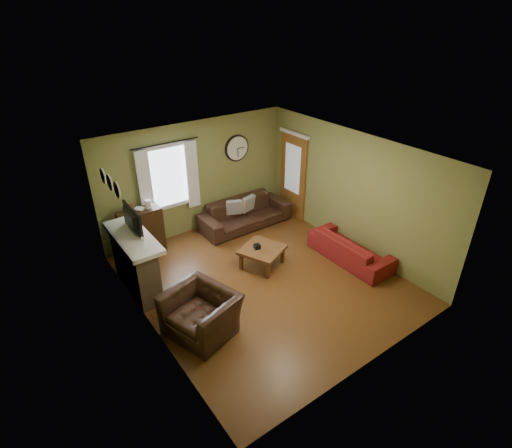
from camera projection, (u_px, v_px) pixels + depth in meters
floor at (264, 280)px, 7.89m from camera, size 4.60×5.20×0.00m
ceiling at (265, 154)px, 6.63m from camera, size 4.60×5.20×0.00m
wall_left at (144, 264)px, 6.09m from camera, size 0.00×5.20×2.60m
wall_right at (351, 192)px, 8.44m from camera, size 0.00×5.20×2.60m
wall_back at (196, 178)px, 9.11m from camera, size 4.60×0.00×2.60m
wall_front at (379, 297)px, 5.42m from camera, size 4.60×0.00×2.60m
fireplace at (136, 265)px, 7.37m from camera, size 0.40×1.40×1.10m
firebox at (147, 273)px, 7.59m from camera, size 0.04×0.60×0.55m
mantel at (133, 237)px, 7.10m from camera, size 0.58×1.60×0.08m
tv at (129, 223)px, 7.11m from camera, size 0.08×0.60×0.35m
tv_screen at (133, 219)px, 7.13m from camera, size 0.02×0.62×0.36m
medallion_left at (117, 190)px, 6.21m from camera, size 0.28×0.28×0.03m
medallion_mid at (110, 183)px, 6.46m from camera, size 0.28×0.28×0.03m
medallion_right at (103, 176)px, 6.70m from camera, size 0.28×0.28×0.03m
window_pane at (167, 177)px, 8.64m from camera, size 1.00×0.02×1.30m
curtain_rod at (165, 143)px, 8.20m from camera, size 0.03×0.03×1.50m
curtain_left at (145, 186)px, 8.31m from camera, size 0.28×0.04×1.55m
curtain_right at (192, 175)px, 8.87m from camera, size 0.28×0.04×1.55m
wall_clock at (237, 148)px, 9.39m from camera, size 0.64×0.06×0.64m
door at (293, 176)px, 9.86m from camera, size 0.05×0.90×2.10m
bookshelf at (142, 233)px, 8.48m from camera, size 0.88×0.38×1.05m
book at (138, 215)px, 8.26m from camera, size 0.27×0.28×0.02m
sofa_brown at (245, 213)px, 9.68m from camera, size 2.23×0.87×0.65m
pillow_left at (248, 204)px, 9.64m from camera, size 0.40×0.21×0.38m
pillow_right at (234, 207)px, 9.47m from camera, size 0.37×0.25×0.36m
sofa_red at (350, 248)px, 8.39m from camera, size 0.73×1.87×0.55m
armchair at (201, 313)px, 6.52m from camera, size 1.25×1.34×0.72m
coffee_table at (262, 257)px, 8.23m from camera, size 1.03×1.03×0.42m
tissue_box at (257, 249)px, 8.13m from camera, size 0.14×0.14×0.09m
wine_glass_a at (144, 243)px, 6.68m from camera, size 0.07×0.07×0.20m
wine_glass_b at (143, 242)px, 6.72m from camera, size 0.06×0.06×0.18m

